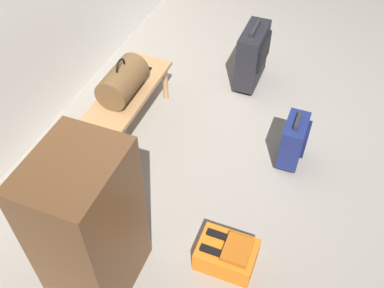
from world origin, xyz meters
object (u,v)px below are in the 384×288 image
object	(u,v)px
cell_phone	(143,68)
backpack_orange	(227,254)
suitcase_upright_charcoal	(253,55)
suitcase_small_navy	(294,140)
side_cabinet	(89,228)
duffel_bag_brown	(123,81)
bench	(129,95)

from	to	relation	value
cell_phone	backpack_orange	world-z (taller)	cell_phone
backpack_orange	suitcase_upright_charcoal	bearing A→B (deg)	11.57
suitcase_small_navy	backpack_orange	xyz separation A→B (m)	(-1.05, 0.19, -0.15)
suitcase_upright_charcoal	side_cabinet	distance (m)	2.34
duffel_bag_brown	suitcase_upright_charcoal	world-z (taller)	duffel_bag_brown
backpack_orange	suitcase_small_navy	bearing A→B (deg)	-10.49
cell_phone	suitcase_small_navy	world-z (taller)	suitcase_small_navy
side_cabinet	bench	bearing A→B (deg)	19.09
side_cabinet	suitcase_upright_charcoal	bearing A→B (deg)	-8.14
bench	backpack_orange	bearing A→B (deg)	-129.23
suitcase_upright_charcoal	side_cabinet	xyz separation A→B (m)	(-2.30, 0.33, 0.23)
bench	suitcase_upright_charcoal	world-z (taller)	suitcase_upright_charcoal
backpack_orange	side_cabinet	distance (m)	0.94
backpack_orange	cell_phone	bearing A→B (deg)	43.27
suitcase_small_navy	bench	bearing A→B (deg)	93.07
cell_phone	suitcase_small_navy	bearing A→B (deg)	-99.40
bench	duffel_bag_brown	size ratio (longest dim) A/B	2.27
suitcase_upright_charcoal	side_cabinet	size ratio (longest dim) A/B	0.56
suitcase_small_navy	side_cabinet	world-z (taller)	side_cabinet
bench	cell_phone	world-z (taller)	cell_phone
cell_phone	suitcase_upright_charcoal	distance (m)	1.04
cell_phone	side_cabinet	size ratio (longest dim) A/B	0.13
suitcase_upright_charcoal	cell_phone	bearing A→B (deg)	128.26
bench	side_cabinet	world-z (taller)	side_cabinet
duffel_bag_brown	backpack_orange	bearing A→B (deg)	-127.40
backpack_orange	duffel_bag_brown	bearing A→B (deg)	52.60
cell_phone	side_cabinet	world-z (taller)	side_cabinet
suitcase_small_navy	side_cabinet	bearing A→B (deg)	147.39
bench	duffel_bag_brown	xyz separation A→B (m)	(-0.06, 0.00, 0.19)
cell_phone	suitcase_upright_charcoal	world-z (taller)	suitcase_upright_charcoal
duffel_bag_brown	suitcase_upright_charcoal	bearing A→B (deg)	-38.41
bench	side_cabinet	bearing A→B (deg)	-160.91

